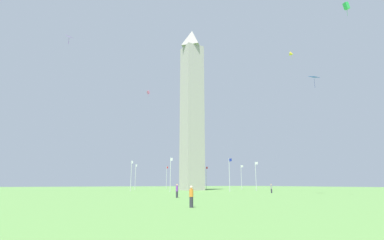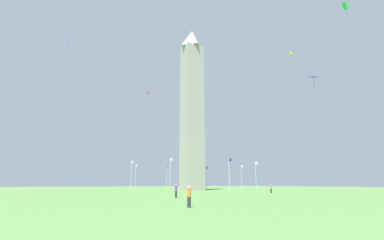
% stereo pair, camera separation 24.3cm
% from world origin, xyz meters
% --- Properties ---
extents(ground_plane, '(260.00, 260.00, 0.00)m').
position_xyz_m(ground_plane, '(0.00, 0.00, 0.00)').
color(ground_plane, '#609347').
extents(obelisk_monument, '(5.46, 5.46, 49.65)m').
position_xyz_m(obelisk_monument, '(0.00, 0.00, 24.83)').
color(obelisk_monument, '#A8A399').
rests_on(obelisk_monument, ground).
extents(flagpole_n, '(1.12, 0.14, 7.64)m').
position_xyz_m(flagpole_n, '(17.84, 0.00, 4.20)').
color(flagpole_n, silver).
rests_on(flagpole_n, ground).
extents(flagpole_ne, '(1.12, 0.14, 7.64)m').
position_xyz_m(flagpole_ne, '(12.63, 12.57, 4.20)').
color(flagpole_ne, silver).
rests_on(flagpole_ne, ground).
extents(flagpole_e, '(1.12, 0.14, 7.64)m').
position_xyz_m(flagpole_e, '(0.06, 17.78, 4.20)').
color(flagpole_e, silver).
rests_on(flagpole_e, ground).
extents(flagpole_se, '(1.12, 0.14, 7.64)m').
position_xyz_m(flagpole_se, '(-12.51, 12.57, 4.20)').
color(flagpole_se, silver).
rests_on(flagpole_se, ground).
extents(flagpole_s, '(1.12, 0.14, 7.64)m').
position_xyz_m(flagpole_s, '(-17.72, 0.00, 4.20)').
color(flagpole_s, silver).
rests_on(flagpole_s, ground).
extents(flagpole_sw, '(1.12, 0.14, 7.64)m').
position_xyz_m(flagpole_sw, '(-12.51, -12.57, 4.20)').
color(flagpole_sw, silver).
rests_on(flagpole_sw, ground).
extents(flagpole_w, '(1.12, 0.14, 7.64)m').
position_xyz_m(flagpole_w, '(0.06, -17.78, 4.20)').
color(flagpole_w, silver).
rests_on(flagpole_w, ground).
extents(flagpole_nw, '(1.12, 0.14, 7.64)m').
position_xyz_m(flagpole_nw, '(12.63, -12.57, 4.20)').
color(flagpole_nw, silver).
rests_on(flagpole_nw, ground).
extents(person_gray_shirt, '(0.32, 0.32, 1.74)m').
position_xyz_m(person_gray_shirt, '(29.09, 1.76, 0.86)').
color(person_gray_shirt, '#2D2D38').
rests_on(person_gray_shirt, ground).
extents(person_orange_shirt, '(0.32, 0.32, 1.64)m').
position_xyz_m(person_orange_shirt, '(51.67, -28.78, 0.81)').
color(person_orange_shirt, '#2D2D38').
rests_on(person_orange_shirt, ground).
extents(person_purple_shirt, '(0.32, 0.32, 1.75)m').
position_xyz_m(person_purple_shirt, '(36.99, -22.83, 0.87)').
color(person_purple_shirt, '#2D2D38').
rests_on(person_purple_shirt, ground).
extents(kite_pink_box, '(0.75, 0.96, 1.80)m').
position_xyz_m(kite_pink_box, '(4.11, -15.47, 25.28)').
color(kite_pink_box, pink).
extents(kite_purple_diamond, '(1.51, 1.60, 2.14)m').
position_xyz_m(kite_purple_diamond, '(10.59, -36.07, 32.59)').
color(kite_purple_diamond, purple).
extents(kite_green_box, '(0.71, 0.91, 2.15)m').
position_xyz_m(kite_green_box, '(50.22, -1.67, 27.57)').
color(kite_green_box, green).
extents(kite_blue_diamond, '(1.41, 1.48, 2.27)m').
position_xyz_m(kite_blue_diamond, '(40.89, 2.02, 20.21)').
color(kite_blue_diamond, blue).
extents(kite_yellow_delta, '(1.35, 1.33, 1.78)m').
position_xyz_m(kite_yellow_delta, '(31.87, 7.51, 29.84)').
color(kite_yellow_delta, yellow).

